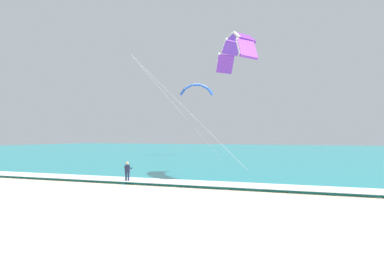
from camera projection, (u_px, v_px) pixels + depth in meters
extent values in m
plane|color=beige|center=(26.00, 234.00, 15.17)|extent=(200.00, 200.00, 0.00)
cube|color=teal|center=(299.00, 152.00, 84.23)|extent=(200.00, 120.00, 0.20)
cube|color=white|center=(189.00, 182.00, 29.72)|extent=(200.00, 2.83, 0.04)
ellipsoid|color=#239EC6|center=(127.00, 184.00, 30.71)|extent=(0.63, 1.45, 0.05)
cube|color=black|center=(129.00, 183.00, 30.94)|extent=(0.17, 0.08, 0.04)
cube|color=black|center=(126.00, 183.00, 30.49)|extent=(0.17, 0.08, 0.04)
cylinder|color=#191E38|center=(126.00, 178.00, 30.74)|extent=(0.14, 0.14, 0.84)
cylinder|color=#191E38|center=(129.00, 178.00, 30.70)|extent=(0.14, 0.14, 0.84)
cube|color=#191E38|center=(127.00, 169.00, 30.73)|extent=(0.36, 0.25, 0.60)
sphere|color=tan|center=(127.00, 163.00, 30.74)|extent=(0.22, 0.22, 0.22)
cylinder|color=#191E38|center=(126.00, 168.00, 30.93)|extent=(0.16, 0.51, 0.22)
cylinder|color=#191E38|center=(130.00, 168.00, 30.84)|extent=(0.16, 0.51, 0.22)
cylinder|color=black|center=(129.00, 168.00, 31.10)|extent=(0.55, 0.11, 0.04)
cube|color=#3F3F42|center=(128.00, 172.00, 30.84)|extent=(0.13, 0.10, 0.10)
cube|color=purple|center=(247.00, 49.00, 29.27)|extent=(1.68, 1.85, 1.66)
cube|color=white|center=(239.00, 46.00, 29.17)|extent=(0.75, 1.01, 1.43)
cube|color=purple|center=(244.00, 38.00, 30.68)|extent=(1.97, 2.16, 1.21)
cube|color=white|center=(237.00, 35.00, 30.58)|extent=(1.00, 1.38, 0.91)
cube|color=purple|center=(239.00, 38.00, 32.44)|extent=(2.08, 2.17, 0.48)
cube|color=white|center=(232.00, 35.00, 32.34)|extent=(1.07, 1.49, 0.19)
cube|color=purple|center=(232.00, 47.00, 34.16)|extent=(2.03, 1.99, 1.21)
cube|color=white|center=(225.00, 45.00, 34.06)|extent=(0.97, 1.38, 0.91)
cube|color=purple|center=(225.00, 64.00, 35.44)|extent=(1.84, 1.53, 1.66)
cube|color=white|center=(218.00, 62.00, 35.34)|extent=(0.74, 0.98, 1.43)
cylinder|color=#B2B2B7|center=(187.00, 110.00, 30.16)|extent=(8.82, 1.56, 8.76)
cylinder|color=#B2B2B7|center=(181.00, 112.00, 33.25)|extent=(5.46, 6.85, 8.76)
cube|color=blue|center=(183.00, 92.00, 68.50)|extent=(1.39, 1.16, 1.33)
cube|color=white|center=(183.00, 91.00, 68.93)|extent=(0.82, 0.43, 1.08)
cube|color=blue|center=(189.00, 87.00, 68.16)|extent=(1.59, 1.32, 1.03)
cube|color=white|center=(189.00, 86.00, 68.59)|extent=(1.12, 0.55, 0.70)
cube|color=blue|center=(196.00, 85.00, 67.99)|extent=(1.54, 1.40, 0.50)
cube|color=white|center=(197.00, 84.00, 68.42)|extent=(1.20, 0.59, 0.16)
cube|color=blue|center=(204.00, 87.00, 68.03)|extent=(1.32, 1.38, 1.03)
cube|color=white|center=(204.00, 86.00, 68.46)|extent=(1.10, 0.54, 0.70)
cube|color=blue|center=(210.00, 92.00, 68.27)|extent=(0.88, 1.27, 1.33)
cube|color=white|center=(210.00, 91.00, 68.69)|extent=(0.76, 0.40, 1.08)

